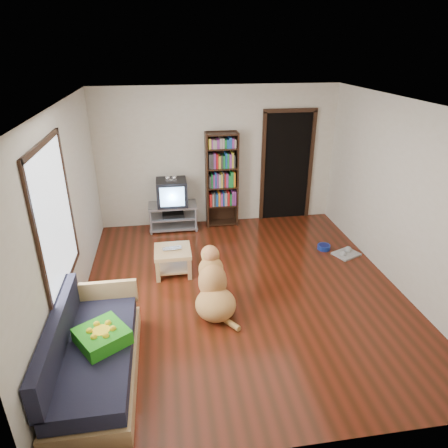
{
  "coord_description": "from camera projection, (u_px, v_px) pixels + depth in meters",
  "views": [
    {
      "loc": [
        -1.0,
        -4.77,
        3.27
      ],
      "look_at": [
        -0.21,
        0.36,
        0.9
      ],
      "focal_mm": 32.0,
      "sensor_mm": 36.0,
      "label": 1
    }
  ],
  "objects": [
    {
      "name": "coffee_table",
      "position": [
        173.0,
        256.0,
        6.11
      ],
      "size": [
        0.55,
        0.55,
        0.4
      ],
      "color": "#D8BD6E",
      "rests_on": "ground"
    },
    {
      "name": "crt_tv",
      "position": [
        172.0,
        192.0,
        7.39
      ],
      "size": [
        0.55,
        0.52,
        0.58
      ],
      "color": "black",
      "rests_on": "tv_stand"
    },
    {
      "name": "ground",
      "position": [
        242.0,
        290.0,
        5.78
      ],
      "size": [
        5.0,
        5.0,
        0.0
      ],
      "primitive_type": "plane",
      "color": "#531B0E",
      "rests_on": "ground"
    },
    {
      "name": "ceiling",
      "position": [
        246.0,
        104.0,
        4.7
      ],
      "size": [
        5.0,
        5.0,
        0.0
      ],
      "primitive_type": "plane",
      "rotation": [
        3.14,
        0.0,
        0.0
      ],
      "color": "white",
      "rests_on": "ground"
    },
    {
      "name": "bookshelf",
      "position": [
        222.0,
        175.0,
        7.48
      ],
      "size": [
        0.6,
        0.3,
        1.8
      ],
      "color": "black",
      "rests_on": "ground"
    },
    {
      "name": "wall_right",
      "position": [
        402.0,
        197.0,
        5.55
      ],
      "size": [
        0.0,
        5.0,
        5.0
      ],
      "primitive_type": "plane",
      "rotation": [
        1.57,
        0.0,
        -1.57
      ],
      "color": "beige",
      "rests_on": "ground"
    },
    {
      "name": "laptop",
      "position": [
        172.0,
        250.0,
        6.02
      ],
      "size": [
        0.3,
        0.21,
        0.02
      ],
      "primitive_type": "imported",
      "rotation": [
        0.0,
        0.0,
        0.11
      ],
      "color": "white",
      "rests_on": "coffee_table"
    },
    {
      "name": "green_cushion",
      "position": [
        102.0,
        336.0,
        4.12
      ],
      "size": [
        0.65,
        0.65,
        0.16
      ],
      "primitive_type": "cube",
      "rotation": [
        0.0,
        0.0,
        0.59
      ],
      "color": "#31961B",
      "rests_on": "sofa"
    },
    {
      "name": "wall_back",
      "position": [
        218.0,
        157.0,
        7.49
      ],
      "size": [
        4.5,
        0.0,
        4.5
      ],
      "primitive_type": "plane",
      "rotation": [
        1.57,
        0.0,
        0.0
      ],
      "color": "beige",
      "rests_on": "ground"
    },
    {
      "name": "wall_front",
      "position": [
        309.0,
        330.0,
        3.0
      ],
      "size": [
        4.5,
        0.0,
        4.5
      ],
      "primitive_type": "plane",
      "rotation": [
        -1.57,
        0.0,
        0.0
      ],
      "color": "beige",
      "rests_on": "ground"
    },
    {
      "name": "dog_bowl",
      "position": [
        324.0,
        247.0,
        6.9
      ],
      "size": [
        0.22,
        0.22,
        0.08
      ],
      "primitive_type": "cylinder",
      "color": "navy",
      "rests_on": "ground"
    },
    {
      "name": "window",
      "position": [
        55.0,
        218.0,
        4.4
      ],
      "size": [
        0.03,
        1.46,
        1.7
      ],
      "color": "white",
      "rests_on": "wall_left"
    },
    {
      "name": "sofa",
      "position": [
        92.0,
        357.0,
        4.17
      ],
      "size": [
        0.8,
        1.8,
        0.8
      ],
      "color": "tan",
      "rests_on": "ground"
    },
    {
      "name": "wall_left",
      "position": [
        66.0,
        217.0,
        4.93
      ],
      "size": [
        0.0,
        5.0,
        5.0
      ],
      "primitive_type": "plane",
      "rotation": [
        1.57,
        0.0,
        1.57
      ],
      "color": "beige",
      "rests_on": "ground"
    },
    {
      "name": "dog",
      "position": [
        214.0,
        288.0,
        5.26
      ],
      "size": [
        0.56,
        1.02,
        0.85
      ],
      "color": "tan",
      "rests_on": "ground"
    },
    {
      "name": "doorway",
      "position": [
        287.0,
        164.0,
        7.74
      ],
      "size": [
        1.03,
        0.05,
        2.19
      ],
      "color": "black",
      "rests_on": "wall_back"
    },
    {
      "name": "grey_rag",
      "position": [
        346.0,
        254.0,
        6.73
      ],
      "size": [
        0.5,
        0.46,
        0.03
      ],
      "primitive_type": "cube",
      "rotation": [
        0.0,
        0.0,
        0.42
      ],
      "color": "#AAAAAA",
      "rests_on": "ground"
    },
    {
      "name": "tv_stand",
      "position": [
        173.0,
        216.0,
        7.57
      ],
      "size": [
        0.9,
        0.45,
        0.5
      ],
      "color": "#99999E",
      "rests_on": "ground"
    }
  ]
}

